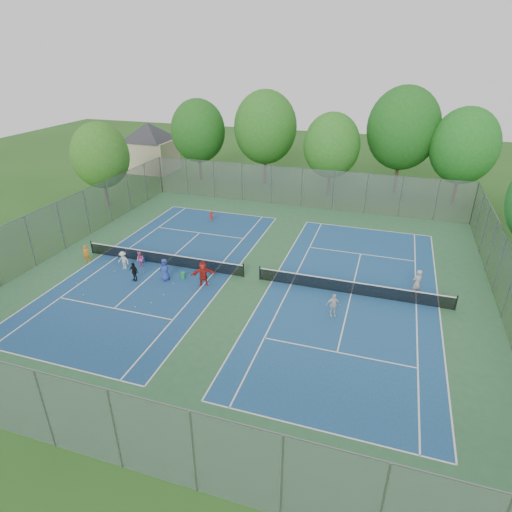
{
  "coord_description": "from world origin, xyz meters",
  "views": [
    {
      "loc": [
        8.49,
        -25.24,
        14.8
      ],
      "look_at": [
        0.0,
        1.0,
        1.3
      ],
      "focal_mm": 30.0,
      "sensor_mm": 36.0,
      "label": 1
    }
  ],
  "objects_px": {
    "ball_crate": "(142,260)",
    "ball_hopper": "(183,276)",
    "net_right": "(352,288)",
    "instructor": "(417,283)",
    "net_left": "(164,259)"
  },
  "relations": [
    {
      "from": "net_left",
      "to": "ball_crate",
      "type": "xyz_separation_m",
      "value": [
        -1.83,
        -0.1,
        -0.29
      ]
    },
    {
      "from": "net_left",
      "to": "net_right",
      "type": "xyz_separation_m",
      "value": [
        14.0,
        0.0,
        0.0
      ]
    },
    {
      "from": "net_left",
      "to": "instructor",
      "type": "distance_m",
      "value": 18.05
    },
    {
      "from": "net_right",
      "to": "ball_hopper",
      "type": "xyz_separation_m",
      "value": [
        -11.61,
        -1.54,
        -0.21
      ]
    },
    {
      "from": "net_right",
      "to": "ball_hopper",
      "type": "height_order",
      "value": "net_right"
    },
    {
      "from": "net_right",
      "to": "ball_crate",
      "type": "relative_size",
      "value": 33.83
    },
    {
      "from": "ball_crate",
      "to": "instructor",
      "type": "height_order",
      "value": "instructor"
    },
    {
      "from": "ball_crate",
      "to": "ball_hopper",
      "type": "bearing_deg",
      "value": -18.87
    },
    {
      "from": "instructor",
      "to": "net_right",
      "type": "bearing_deg",
      "value": -24.14
    },
    {
      "from": "net_left",
      "to": "ball_hopper",
      "type": "relative_size",
      "value": 26.26
    },
    {
      "from": "net_left",
      "to": "instructor",
      "type": "xyz_separation_m",
      "value": [
        18.02,
        0.98,
        0.53
      ]
    },
    {
      "from": "ball_hopper",
      "to": "instructor",
      "type": "xyz_separation_m",
      "value": [
        15.62,
        2.52,
        0.74
      ]
    },
    {
      "from": "net_right",
      "to": "instructor",
      "type": "xyz_separation_m",
      "value": [
        4.02,
        0.98,
        0.53
      ]
    },
    {
      "from": "ball_hopper",
      "to": "instructor",
      "type": "distance_m",
      "value": 15.84
    },
    {
      "from": "ball_hopper",
      "to": "instructor",
      "type": "relative_size",
      "value": 0.25
    }
  ]
}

